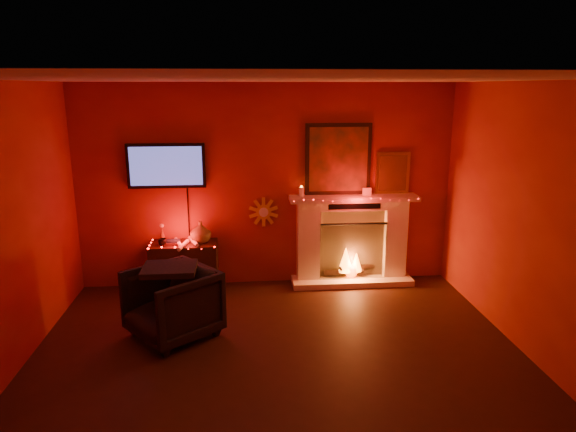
# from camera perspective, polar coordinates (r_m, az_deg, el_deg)

# --- Properties ---
(room) EXTENTS (5.00, 5.00, 5.00)m
(room) POSITION_cam_1_polar(r_m,az_deg,el_deg) (4.44, -0.71, -2.75)
(room) COLOR black
(room) RESTS_ON ground
(floor) EXTENTS (5.00, 5.00, 0.00)m
(floor) POSITION_cam_1_polar(r_m,az_deg,el_deg) (5.00, -0.66, -17.71)
(floor) COLOR black
(floor) RESTS_ON ground
(fireplace) EXTENTS (1.72, 0.40, 2.18)m
(fireplace) POSITION_cam_1_polar(r_m,az_deg,el_deg) (7.05, 7.05, -1.70)
(fireplace) COLOR beige
(fireplace) RESTS_ON floor
(tv) EXTENTS (1.00, 0.07, 1.24)m
(tv) POSITION_cam_1_polar(r_m,az_deg,el_deg) (6.83, -13.36, 5.43)
(tv) COLOR black
(tv) RESTS_ON room
(sunburst_clock) EXTENTS (0.40, 0.03, 0.40)m
(sunburst_clock) POSITION_cam_1_polar(r_m,az_deg,el_deg) (6.92, -2.73, 0.44)
(sunburst_clock) COLOR gold
(sunburst_clock) RESTS_ON room
(console_table) EXTENTS (0.87, 0.57, 0.94)m
(console_table) POSITION_cam_1_polar(r_m,az_deg,el_deg) (6.92, -11.31, -5.21)
(console_table) COLOR black
(console_table) RESTS_ON floor
(armchair) EXTENTS (1.16, 1.16, 0.76)m
(armchair) POSITION_cam_1_polar(r_m,az_deg,el_deg) (5.72, -12.74, -9.45)
(armchair) COLOR black
(armchair) RESTS_ON floor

